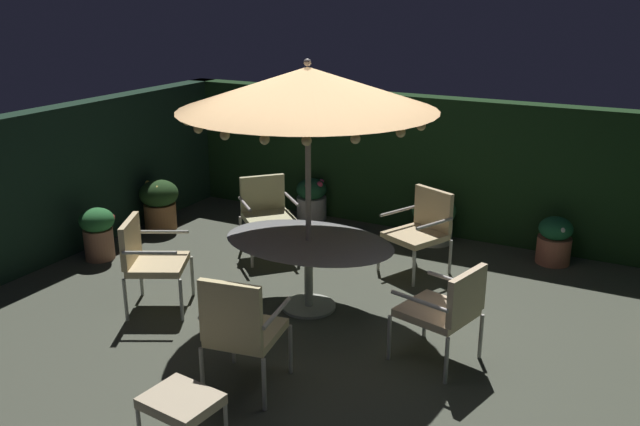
{
  "coord_description": "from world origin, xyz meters",
  "views": [
    {
      "loc": [
        2.84,
        -5.39,
        3.17
      ],
      "look_at": [
        -0.28,
        0.52,
        0.97
      ],
      "focal_mm": 38.22,
      "sensor_mm": 36.0,
      "label": 1
    }
  ],
  "objects_px": {
    "patio_chair_northeast": "(266,210)",
    "potted_plant_left_near": "(555,240)",
    "patio_chair_east": "(148,256)",
    "ottoman_footrest": "(181,403)",
    "potted_plant_back_center": "(434,218)",
    "potted_plant_back_right": "(312,198)",
    "patio_umbrella": "(308,89)",
    "patio_chair_north": "(422,226)",
    "patio_chair_southeast": "(241,326)",
    "patio_dining_table": "(309,252)",
    "patio_chair_south": "(447,307)",
    "potted_plant_front_corner": "(159,202)",
    "potted_plant_right_near": "(98,231)"
  },
  "relations": [
    {
      "from": "patio_chair_northeast",
      "to": "potted_plant_left_near",
      "type": "height_order",
      "value": "patio_chair_northeast"
    },
    {
      "from": "patio_chair_northeast",
      "to": "patio_chair_east",
      "type": "xyz_separation_m",
      "value": [
        -0.25,
        -1.87,
        -0.0
      ]
    },
    {
      "from": "patio_chair_east",
      "to": "ottoman_footrest",
      "type": "height_order",
      "value": "patio_chair_east"
    },
    {
      "from": "potted_plant_back_center",
      "to": "potted_plant_back_right",
      "type": "bearing_deg",
      "value": 176.9
    },
    {
      "from": "patio_umbrella",
      "to": "potted_plant_left_near",
      "type": "height_order",
      "value": "patio_umbrella"
    },
    {
      "from": "patio_chair_north",
      "to": "patio_chair_southeast",
      "type": "relative_size",
      "value": 0.92
    },
    {
      "from": "patio_chair_southeast",
      "to": "ottoman_footrest",
      "type": "xyz_separation_m",
      "value": [
        -0.01,
        -0.76,
        -0.26
      ]
    },
    {
      "from": "patio_chair_north",
      "to": "potted_plant_back_right",
      "type": "distance_m",
      "value": 2.33
    },
    {
      "from": "patio_chair_east",
      "to": "patio_dining_table",
      "type": "bearing_deg",
      "value": 27.56
    },
    {
      "from": "ottoman_footrest",
      "to": "potted_plant_back_center",
      "type": "distance_m",
      "value": 4.88
    },
    {
      "from": "patio_chair_north",
      "to": "potted_plant_back_right",
      "type": "height_order",
      "value": "patio_chair_north"
    },
    {
      "from": "patio_chair_south",
      "to": "patio_chair_east",
      "type": "bearing_deg",
      "value": -173.35
    },
    {
      "from": "patio_dining_table",
      "to": "patio_chair_northeast",
      "type": "height_order",
      "value": "patio_chair_northeast"
    },
    {
      "from": "patio_chair_southeast",
      "to": "potted_plant_back_center",
      "type": "height_order",
      "value": "patio_chair_southeast"
    },
    {
      "from": "patio_umbrella",
      "to": "potted_plant_back_center",
      "type": "xyz_separation_m",
      "value": [
        0.5,
        2.48,
        -1.94
      ]
    },
    {
      "from": "patio_dining_table",
      "to": "potted_plant_front_corner",
      "type": "height_order",
      "value": "patio_dining_table"
    },
    {
      "from": "potted_plant_front_corner",
      "to": "potted_plant_back_right",
      "type": "height_order",
      "value": "potted_plant_front_corner"
    },
    {
      "from": "patio_umbrella",
      "to": "patio_chair_northeast",
      "type": "xyz_separation_m",
      "value": [
        -1.21,
        1.11,
        -1.7
      ]
    },
    {
      "from": "patio_chair_north",
      "to": "patio_chair_northeast",
      "type": "height_order",
      "value": "patio_chair_northeast"
    },
    {
      "from": "patio_chair_north",
      "to": "potted_plant_back_center",
      "type": "xyz_separation_m",
      "value": [
        -0.18,
        0.98,
        -0.21
      ]
    },
    {
      "from": "patio_umbrella",
      "to": "ottoman_footrest",
      "type": "xyz_separation_m",
      "value": [
        0.26,
        -2.39,
        -1.94
      ]
    },
    {
      "from": "patio_chair_northeast",
      "to": "ottoman_footrest",
      "type": "bearing_deg",
      "value": -67.26
    },
    {
      "from": "patio_chair_northeast",
      "to": "potted_plant_back_right",
      "type": "relative_size",
      "value": 1.63
    },
    {
      "from": "potted_plant_front_corner",
      "to": "potted_plant_back_right",
      "type": "relative_size",
      "value": 1.17
    },
    {
      "from": "patio_chair_northeast",
      "to": "patio_chair_south",
      "type": "xyz_separation_m",
      "value": [
        2.8,
        -1.52,
        -0.03
      ]
    },
    {
      "from": "potted_plant_front_corner",
      "to": "patio_chair_southeast",
      "type": "bearing_deg",
      "value": -40.88
    },
    {
      "from": "patio_chair_northeast",
      "to": "potted_plant_back_right",
      "type": "xyz_separation_m",
      "value": [
        -0.16,
        1.47,
        -0.27
      ]
    },
    {
      "from": "patio_chair_northeast",
      "to": "patio_chair_east",
      "type": "height_order",
      "value": "patio_chair_northeast"
    },
    {
      "from": "patio_dining_table",
      "to": "potted_plant_right_near",
      "type": "bearing_deg",
      "value": -179.89
    },
    {
      "from": "potted_plant_front_corner",
      "to": "potted_plant_right_near",
      "type": "relative_size",
      "value": 1.07
    },
    {
      "from": "potted_plant_back_center",
      "to": "potted_plant_right_near",
      "type": "relative_size",
      "value": 0.97
    },
    {
      "from": "potted_plant_back_right",
      "to": "patio_chair_east",
      "type": "bearing_deg",
      "value": -91.47
    },
    {
      "from": "potted_plant_front_corner",
      "to": "potted_plant_left_near",
      "type": "height_order",
      "value": "potted_plant_front_corner"
    },
    {
      "from": "patio_umbrella",
      "to": "patio_chair_south",
      "type": "bearing_deg",
      "value": -14.26
    },
    {
      "from": "patio_chair_south",
      "to": "patio_chair_northeast",
      "type": "bearing_deg",
      "value": 151.51
    },
    {
      "from": "patio_chair_southeast",
      "to": "patio_chair_south",
      "type": "relative_size",
      "value": 1.14
    },
    {
      "from": "potted_plant_front_corner",
      "to": "potted_plant_back_right",
      "type": "xyz_separation_m",
      "value": [
        1.64,
        1.37,
        -0.08
      ]
    },
    {
      "from": "potted_plant_right_near",
      "to": "potted_plant_left_near",
      "type": "relative_size",
      "value": 1.11
    },
    {
      "from": "ottoman_footrest",
      "to": "potted_plant_left_near",
      "type": "bearing_deg",
      "value": 69.95
    },
    {
      "from": "patio_chair_south",
      "to": "potted_plant_right_near",
      "type": "distance_m",
      "value": 4.55
    },
    {
      "from": "patio_chair_southeast",
      "to": "potted_plant_left_near",
      "type": "distance_m",
      "value": 4.47
    },
    {
      "from": "patio_umbrella",
      "to": "patio_chair_south",
      "type": "distance_m",
      "value": 2.39
    },
    {
      "from": "patio_chair_north",
      "to": "potted_plant_back_center",
      "type": "bearing_deg",
      "value": 100.33
    },
    {
      "from": "patio_chair_northeast",
      "to": "potted_plant_left_near",
      "type": "bearing_deg",
      "value": 22.62
    },
    {
      "from": "patio_chair_northeast",
      "to": "potted_plant_back_right",
      "type": "height_order",
      "value": "patio_chair_northeast"
    },
    {
      "from": "potted_plant_back_center",
      "to": "patio_chair_south",
      "type": "bearing_deg",
      "value": -69.33
    },
    {
      "from": "patio_chair_north",
      "to": "ottoman_footrest",
      "type": "bearing_deg",
      "value": -96.15
    },
    {
      "from": "patio_chair_north",
      "to": "potted_plant_right_near",
      "type": "bearing_deg",
      "value": -157.36
    },
    {
      "from": "patio_chair_northeast",
      "to": "patio_chair_south",
      "type": "height_order",
      "value": "patio_chair_northeast"
    },
    {
      "from": "potted_plant_back_right",
      "to": "patio_chair_northeast",
      "type": "bearing_deg",
      "value": -83.66
    }
  ]
}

